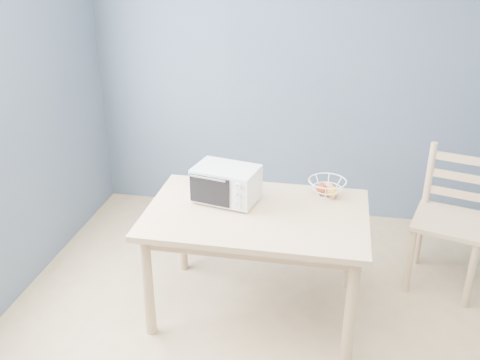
% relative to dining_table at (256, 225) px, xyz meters
% --- Properties ---
extents(room, '(4.01, 4.51, 2.61)m').
position_rel_dining_table_xyz_m(room, '(0.33, -0.75, 0.65)').
color(room, tan).
rests_on(room, ground).
extents(dining_table, '(1.40, 0.90, 0.75)m').
position_rel_dining_table_xyz_m(dining_table, '(0.00, 0.00, 0.00)').
color(dining_table, tan).
rests_on(dining_table, ground).
extents(toaster_oven, '(0.45, 0.36, 0.24)m').
position_rel_dining_table_xyz_m(toaster_oven, '(-0.23, 0.12, 0.23)').
color(toaster_oven, white).
rests_on(toaster_oven, dining_table).
extents(fruit_basket, '(0.27, 0.27, 0.12)m').
position_rel_dining_table_xyz_m(fruit_basket, '(0.43, 0.31, 0.16)').
color(fruit_basket, white).
rests_on(fruit_basket, dining_table).
extents(dining_chair, '(0.58, 0.58, 1.01)m').
position_rel_dining_table_xyz_m(dining_chair, '(1.30, 0.57, -0.15)').
color(dining_chair, tan).
rests_on(dining_chair, ground).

